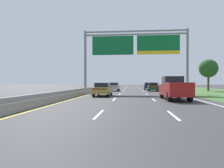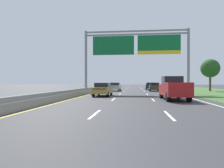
{
  "view_description": "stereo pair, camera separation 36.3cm",
  "coord_description": "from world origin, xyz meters",
  "px_view_note": "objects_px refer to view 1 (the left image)",
  "views": [
    {
      "loc": [
        -0.18,
        0.17,
        1.63
      ],
      "look_at": [
        -2.51,
        24.21,
        1.42
      ],
      "focal_mm": 32.82,
      "sensor_mm": 36.0,
      "label": 1
    },
    {
      "loc": [
        0.18,
        0.2,
        1.63
      ],
      "look_at": [
        -2.51,
        24.21,
        1.42
      ],
      "focal_mm": 32.82,
      "sensor_mm": 36.0,
      "label": 2
    }
  ],
  "objects_px": {
    "car_silver_left_lane_sedan": "(114,87)",
    "roadside_tree_mid": "(208,68)",
    "car_gold_left_lane_sedan": "(103,89)",
    "car_darkgreen_right_lane_sedan": "(153,87)",
    "overhead_sign_gantry": "(135,48)",
    "pickup_truck_red": "(174,88)",
    "car_navy_right_lane_sedan": "(148,86)"
  },
  "relations": [
    {
      "from": "car_darkgreen_right_lane_sedan",
      "to": "car_silver_left_lane_sedan",
      "type": "xyz_separation_m",
      "value": [
        -7.19,
        -0.32,
        0.0
      ]
    },
    {
      "from": "car_navy_right_lane_sedan",
      "to": "car_darkgreen_right_lane_sedan",
      "type": "xyz_separation_m",
      "value": [
        0.25,
        -7.69,
        0.0
      ]
    },
    {
      "from": "pickup_truck_red",
      "to": "car_gold_left_lane_sedan",
      "type": "bearing_deg",
      "value": 57.45
    },
    {
      "from": "car_darkgreen_right_lane_sedan",
      "to": "car_gold_left_lane_sedan",
      "type": "bearing_deg",
      "value": 154.72
    },
    {
      "from": "car_silver_left_lane_sedan",
      "to": "roadside_tree_mid",
      "type": "relative_size",
      "value": 0.76
    },
    {
      "from": "pickup_truck_red",
      "to": "car_silver_left_lane_sedan",
      "type": "bearing_deg",
      "value": 19.83
    },
    {
      "from": "pickup_truck_red",
      "to": "roadside_tree_mid",
      "type": "relative_size",
      "value": 0.93
    },
    {
      "from": "overhead_sign_gantry",
      "to": "pickup_truck_red",
      "type": "bearing_deg",
      "value": -71.37
    },
    {
      "from": "car_darkgreen_right_lane_sedan",
      "to": "roadside_tree_mid",
      "type": "bearing_deg",
      "value": -85.51
    },
    {
      "from": "overhead_sign_gantry",
      "to": "car_silver_left_lane_sedan",
      "type": "distance_m",
      "value": 10.83
    },
    {
      "from": "overhead_sign_gantry",
      "to": "pickup_truck_red",
      "type": "xyz_separation_m",
      "value": [
        3.45,
        -10.23,
        -5.5
      ]
    },
    {
      "from": "car_navy_right_lane_sedan",
      "to": "roadside_tree_mid",
      "type": "distance_m",
      "value": 12.97
    },
    {
      "from": "overhead_sign_gantry",
      "to": "pickup_truck_red",
      "type": "distance_m",
      "value": 12.11
    },
    {
      "from": "pickup_truck_red",
      "to": "car_gold_left_lane_sedan",
      "type": "xyz_separation_m",
      "value": [
        -7.35,
        4.44,
        -0.26
      ]
    },
    {
      "from": "car_gold_left_lane_sedan",
      "to": "car_darkgreen_right_lane_sedan",
      "type": "relative_size",
      "value": 1.0
    },
    {
      "from": "car_silver_left_lane_sedan",
      "to": "roadside_tree_mid",
      "type": "xyz_separation_m",
      "value": [
        17.23,
        0.85,
        3.33
      ]
    },
    {
      "from": "car_gold_left_lane_sedan",
      "to": "car_navy_right_lane_sedan",
      "type": "bearing_deg",
      "value": -16.59
    },
    {
      "from": "pickup_truck_red",
      "to": "car_silver_left_lane_sedan",
      "type": "relative_size",
      "value": 1.22
    },
    {
      "from": "roadside_tree_mid",
      "to": "car_gold_left_lane_sedan",
      "type": "bearing_deg",
      "value": -139.16
    },
    {
      "from": "overhead_sign_gantry",
      "to": "car_gold_left_lane_sedan",
      "type": "bearing_deg",
      "value": -123.92
    },
    {
      "from": "pickup_truck_red",
      "to": "car_navy_right_lane_sedan",
      "type": "bearing_deg",
      "value": -0.81
    },
    {
      "from": "car_navy_right_lane_sedan",
      "to": "roadside_tree_mid",
      "type": "relative_size",
      "value": 0.76
    },
    {
      "from": "pickup_truck_red",
      "to": "roadside_tree_mid",
      "type": "bearing_deg",
      "value": -28.67
    },
    {
      "from": "car_gold_left_lane_sedan",
      "to": "car_navy_right_lane_sedan",
      "type": "relative_size",
      "value": 1.0
    },
    {
      "from": "car_silver_left_lane_sedan",
      "to": "car_darkgreen_right_lane_sedan",
      "type": "bearing_deg",
      "value": -85.74
    },
    {
      "from": "pickup_truck_red",
      "to": "car_navy_right_lane_sedan",
      "type": "distance_m",
      "value": 26.6
    },
    {
      "from": "roadside_tree_mid",
      "to": "overhead_sign_gantry",
      "type": "bearing_deg",
      "value": -145.63
    },
    {
      "from": "pickup_truck_red",
      "to": "roadside_tree_mid",
      "type": "height_order",
      "value": "roadside_tree_mid"
    },
    {
      "from": "car_gold_left_lane_sedan",
      "to": "car_darkgreen_right_lane_sedan",
      "type": "xyz_separation_m",
      "value": [
        7.31,
        14.47,
        0.0
      ]
    },
    {
      "from": "car_navy_right_lane_sedan",
      "to": "roadside_tree_mid",
      "type": "height_order",
      "value": "roadside_tree_mid"
    },
    {
      "from": "car_navy_right_lane_sedan",
      "to": "car_silver_left_lane_sedan",
      "type": "xyz_separation_m",
      "value": [
        -6.95,
        -8.01,
        0.0
      ]
    },
    {
      "from": "overhead_sign_gantry",
      "to": "pickup_truck_red",
      "type": "relative_size",
      "value": 2.76
    }
  ]
}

